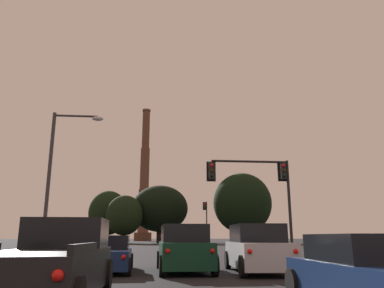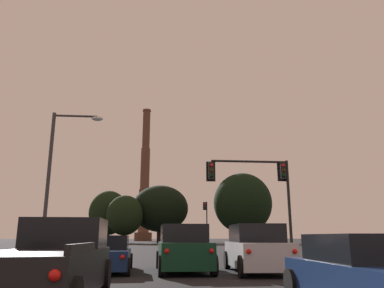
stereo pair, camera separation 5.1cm
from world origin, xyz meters
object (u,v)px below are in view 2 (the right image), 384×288
Objects in this scene: suv_right_lane_front at (257,249)px; pickup_truck_left_lane_second at (50,264)px; traffic_light_overhead_right at (261,183)px; traffic_light_far_right at (206,217)px; suv_center_lane_front at (183,249)px; sedan_left_lane_front at (107,255)px; smokestack at (144,187)px; street_lamp at (57,168)px; sedan_right_lane_second at (369,274)px.

pickup_truck_left_lane_second is (-6.24, -6.57, -0.09)m from suv_right_lane_front.
pickup_truck_left_lane_second is at bearing -121.74° from traffic_light_overhead_right.
suv_center_lane_front is at bearing -98.65° from traffic_light_far_right.
traffic_light_far_right reaches higher than suv_center_lane_front.
sedan_left_lane_front is at bearing 86.94° from pickup_truck_left_lane_second.
smokestack is at bearing 88.93° from sedan_left_lane_front.
street_lamp is (-6.62, 5.05, 4.15)m from suv_center_lane_front.
smokestack is (-12.27, 73.47, 14.12)m from traffic_light_far_right.
traffic_light_overhead_right is (8.67, 14.02, 3.83)m from pickup_truck_left_lane_second.
traffic_light_far_right is at bearing 74.98° from sedan_left_lane_front.
suv_center_lane_front is at bearing -128.21° from traffic_light_overhead_right.
street_lamp is at bearing 124.34° from sedan_left_lane_front.
sedan_right_lane_second is 0.85× the size of pickup_truck_left_lane_second.
smokestack reaches higher than suv_right_lane_front.
suv_center_lane_front and suv_right_lane_front have the same top height.
traffic_light_far_right is 40.48m from street_lamp.
street_lamp is at bearing -171.83° from traffic_light_overhead_right.
suv_right_lane_front is at bearing -85.83° from smokestack.
traffic_light_far_right reaches higher than suv_right_lane_front.
suv_right_lane_front is at bearing -11.71° from sedan_left_lane_front.
suv_center_lane_front reaches higher than sedan_right_lane_second.
traffic_light_far_right is 0.82× the size of street_lamp.
smokestack reaches higher than pickup_truck_left_lane_second.
pickup_truck_left_lane_second is 0.67× the size of street_lamp.
smokestack is at bearing 95.71° from traffic_light_overhead_right.
suv_right_lane_front is 44.29m from traffic_light_far_right.
pickup_truck_left_lane_second is (-3.35, -7.26, -0.09)m from suv_center_lane_front.
suv_right_lane_front is 0.11× the size of smokestack.
traffic_light_overhead_right is (5.32, 6.76, 3.74)m from suv_center_lane_front.
suv_center_lane_front is 9.38m from traffic_light_overhead_right.
street_lamp is at bearing 141.57° from suv_center_lane_front.
street_lamp is (-11.94, -1.72, 0.41)m from traffic_light_overhead_right.
street_lamp is at bearing 125.18° from sedan_right_lane_second.
traffic_light_far_right reaches higher than traffic_light_overhead_right.
pickup_truck_left_lane_second reaches higher than sedan_left_lane_front.
sedan_right_lane_second is at bearing -71.67° from suv_center_lane_front.
sedan_right_lane_second is 6.50m from pickup_truck_left_lane_second.
sedan_left_lane_front is at bearing 173.47° from suv_right_lane_front.
street_lamp is (-13.21, -38.26, 0.63)m from traffic_light_far_right.
traffic_light_overhead_right is at bearing 81.31° from sedan_right_lane_second.
traffic_light_overhead_right reaches higher than suv_right_lane_front.
smokestack reaches higher than sedan_left_lane_front.
traffic_light_overhead_right is at bearing 57.26° from pickup_truck_left_lane_second.
sedan_right_lane_second is 0.57× the size of street_lamp.
smokestack is (0.94, 111.73, 13.49)m from street_lamp.
traffic_light_overhead_right is (2.44, 7.45, 3.74)m from suv_right_lane_front.
smokestack is at bearing 93.82° from sedan_right_lane_second.
suv_right_lane_front is 1.06× the size of sedan_right_lane_second.
pickup_truck_left_lane_second is at bearing -101.12° from traffic_light_far_right.
traffic_light_overhead_right is at bearing 35.25° from sedan_left_lane_front.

